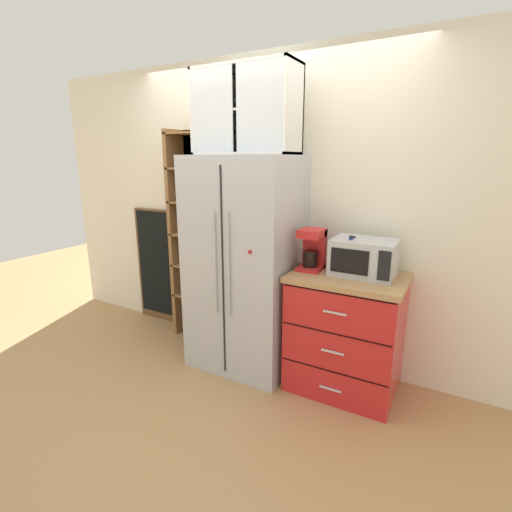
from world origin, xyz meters
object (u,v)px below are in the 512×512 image
at_px(microwave, 364,257).
at_px(mug_cream, 349,269).
at_px(bottle_amber, 352,257).
at_px(bottle_cobalt, 350,258).
at_px(refrigerator, 245,265).
at_px(coffee_maker, 313,249).
at_px(chalkboard_menu, 160,266).

height_order(microwave, mug_cream, microwave).
height_order(bottle_amber, bottle_cobalt, bottle_cobalt).
xyz_separation_m(refrigerator, microwave, (0.93, 0.09, 0.16)).
xyz_separation_m(microwave, coffee_maker, (-0.37, -0.04, 0.03)).
height_order(coffee_maker, bottle_cobalt, coffee_maker).
distance_m(bottle_amber, bottle_cobalt, 0.07).
height_order(refrigerator, bottle_amber, refrigerator).
height_order(bottle_amber, chalkboard_menu, chalkboard_menu).
bearing_deg(mug_cream, bottle_amber, 91.45).
distance_m(coffee_maker, chalkboard_menu, 1.88).
bearing_deg(bottle_amber, bottle_cobalt, -90.00).
bearing_deg(bottle_cobalt, refrigerator, -178.25).
height_order(refrigerator, bottle_cobalt, refrigerator).
distance_m(microwave, bottle_amber, 0.09).
bearing_deg(coffee_maker, refrigerator, -175.47).
xyz_separation_m(bottle_cobalt, chalkboard_menu, (-2.09, 0.28, -0.42)).
xyz_separation_m(microwave, bottle_cobalt, (-0.08, -0.06, -0.00)).
distance_m(mug_cream, chalkboard_menu, 2.14).
relative_size(coffee_maker, mug_cream, 2.73).
relative_size(bottle_amber, bottle_cobalt, 0.95).
height_order(refrigerator, coffee_maker, refrigerator).
xyz_separation_m(coffee_maker, bottle_amber, (0.29, 0.05, -0.04)).
relative_size(mug_cream, bottle_amber, 0.42).
distance_m(refrigerator, microwave, 0.95).
bearing_deg(refrigerator, bottle_amber, 6.45).
bearing_deg(chalkboard_menu, mug_cream, -7.67).
bearing_deg(bottle_cobalt, coffee_maker, 176.32).
distance_m(microwave, mug_cream, 0.14).
xyz_separation_m(refrigerator, bottle_cobalt, (0.85, 0.03, 0.16)).
xyz_separation_m(bottle_amber, chalkboard_menu, (-2.09, 0.21, -0.42)).
distance_m(microwave, bottle_cobalt, 0.10).
relative_size(bottle_cobalt, chalkboard_menu, 0.24).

